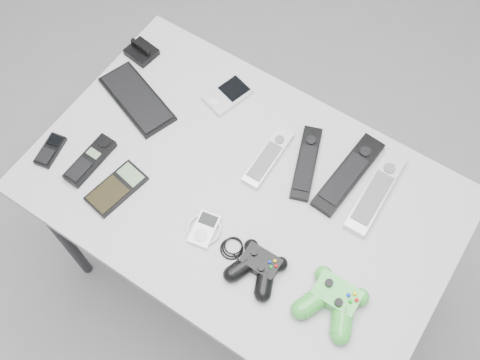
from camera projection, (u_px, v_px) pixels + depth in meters
The scene contains 15 objects.
floor at pixel (242, 265), 2.03m from camera, with size 3.50×3.50×0.00m, color slate.
desk at pixel (243, 200), 1.45m from camera, with size 1.05×0.67×0.70m.
pda_keyboard at pixel (137, 99), 1.51m from camera, with size 0.24×0.10×0.01m, color black.
dock_bracket at pixel (141, 50), 1.56m from camera, with size 0.08×0.07×0.04m, color black.
pda at pixel (227, 95), 1.51m from camera, with size 0.08×0.12×0.02m, color silver.
remote_silver_a at pixel (268, 157), 1.42m from camera, with size 0.05×0.19×0.02m, color silver.
remote_black_a at pixel (306, 163), 1.41m from camera, with size 0.05×0.21×0.02m, color black.
remote_black_b at pixel (349, 174), 1.40m from camera, with size 0.06×0.25×0.02m, color black.
remote_silver_b at pixel (376, 192), 1.37m from camera, with size 0.06×0.24×0.02m, color silver.
mobile_phone at pixel (50, 150), 1.43m from camera, with size 0.04×0.10×0.02m, color black.
cordless_handset at pixel (90, 160), 1.42m from camera, with size 0.05×0.15×0.02m, color black.
calculator at pixel (116, 188), 1.38m from camera, with size 0.08×0.15×0.01m, color black.
mp3_player at pixel (204, 229), 1.34m from camera, with size 0.08×0.09×0.02m, color silver.
controller_black at pixel (258, 267), 1.28m from camera, with size 0.21×0.13×0.04m, color black, non-canonical shape.
controller_green at pixel (333, 300), 1.24m from camera, with size 0.14×0.15×0.05m, color green, non-canonical shape.
Camera 1 is at (0.35, -0.54, 1.95)m, focal length 42.00 mm.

